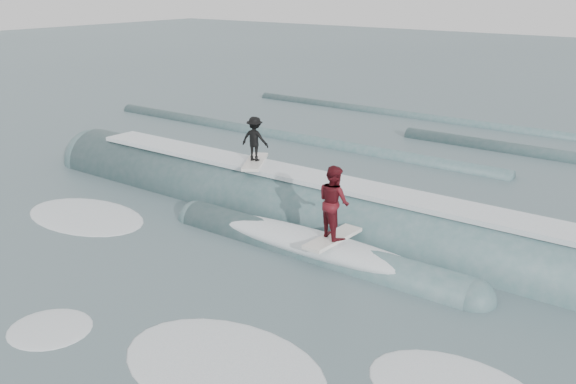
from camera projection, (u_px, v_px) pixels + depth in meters
The scene contains 6 objects.
ground at pixel (162, 287), 15.61m from camera, with size 160.00×160.00×0.00m, color #435862.
breaking_wave at pixel (308, 220), 19.92m from camera, with size 23.79×4.11×2.67m.
surfer_black at pixel (255, 142), 20.75m from camera, with size 1.48×2.01×1.54m.
surfer_red at pixel (334, 204), 16.67m from camera, with size 1.17×2.02×2.05m.
whitewater at pixel (179, 315), 14.31m from camera, with size 16.25×8.70×0.10m.
far_swells at pixel (464, 146), 28.73m from camera, with size 37.61×8.65×0.80m.
Camera 1 is at (10.96, -9.35, 7.14)m, focal length 40.00 mm.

